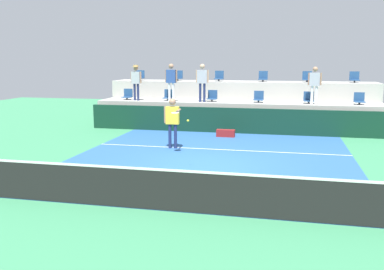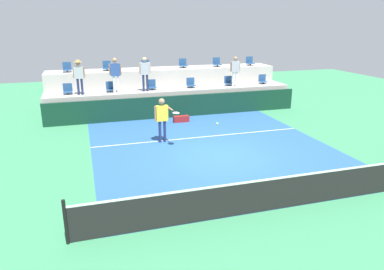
% 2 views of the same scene
% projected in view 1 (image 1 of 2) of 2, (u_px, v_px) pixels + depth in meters
% --- Properties ---
extents(ground_plane, '(40.00, 40.00, 0.00)m').
position_uv_depth(ground_plane, '(206.00, 166.00, 12.70)').
color(ground_plane, '#388456').
extents(court_inner_paint, '(9.00, 10.00, 0.01)m').
position_uv_depth(court_inner_paint, '(212.00, 158.00, 13.66)').
color(court_inner_paint, '#285693').
rests_on(court_inner_paint, ground_plane).
extents(court_service_line, '(9.00, 0.06, 0.00)m').
position_uv_depth(court_service_line, '(219.00, 149.00, 15.00)').
color(court_service_line, white).
rests_on(court_service_line, ground_plane).
extents(tennis_net, '(10.48, 0.08, 1.07)m').
position_uv_depth(tennis_net, '(170.00, 189.00, 8.77)').
color(tennis_net, black).
rests_on(tennis_net, ground_plane).
extents(sponsor_backboard, '(13.00, 0.16, 1.10)m').
position_uv_depth(sponsor_backboard, '(232.00, 120.00, 18.37)').
color(sponsor_backboard, '#0F3323').
rests_on(sponsor_backboard, ground_plane).
extents(seating_tier_lower, '(13.00, 1.80, 1.25)m').
position_uv_depth(seating_tier_lower, '(236.00, 115.00, 19.60)').
color(seating_tier_lower, '#ADAAA3').
rests_on(seating_tier_lower, ground_plane).
extents(seating_tier_upper, '(13.00, 1.80, 2.10)m').
position_uv_depth(seating_tier_upper, '(240.00, 102.00, 21.26)').
color(seating_tier_upper, '#ADAAA3').
rests_on(seating_tier_upper, ground_plane).
extents(stadium_chair_lower_far_left, '(0.44, 0.40, 0.52)m').
position_uv_depth(stadium_chair_lower_far_left, '(128.00, 95.00, 20.54)').
color(stadium_chair_lower_far_left, '#2D2D33').
rests_on(stadium_chair_lower_far_left, seating_tier_lower).
extents(stadium_chair_lower_left, '(0.44, 0.40, 0.52)m').
position_uv_depth(stadium_chair_lower_left, '(168.00, 96.00, 20.09)').
color(stadium_chair_lower_left, '#2D2D33').
rests_on(stadium_chair_lower_left, seating_tier_lower).
extents(stadium_chair_lower_mid_left, '(0.44, 0.40, 0.52)m').
position_uv_depth(stadium_chair_lower_mid_left, '(212.00, 97.00, 19.63)').
color(stadium_chair_lower_mid_left, '#2D2D33').
rests_on(stadium_chair_lower_mid_left, seating_tier_lower).
extents(stadium_chair_lower_mid_right, '(0.44, 0.40, 0.52)m').
position_uv_depth(stadium_chair_lower_mid_right, '(259.00, 98.00, 19.17)').
color(stadium_chair_lower_mid_right, '#2D2D33').
rests_on(stadium_chair_lower_mid_right, seating_tier_lower).
extents(stadium_chair_lower_right, '(0.44, 0.40, 0.52)m').
position_uv_depth(stadium_chair_lower_right, '(309.00, 99.00, 18.69)').
color(stadium_chair_lower_right, '#2D2D33').
rests_on(stadium_chair_lower_right, seating_tier_lower).
extents(stadium_chair_lower_far_right, '(0.44, 0.40, 0.52)m').
position_uv_depth(stadium_chair_lower_far_right, '(359.00, 99.00, 18.23)').
color(stadium_chair_lower_far_right, '#2D2D33').
rests_on(stadium_chair_lower_far_right, seating_tier_lower).
extents(stadium_chair_upper_far_left, '(0.44, 0.40, 0.52)m').
position_uv_depth(stadium_chair_upper_far_left, '(140.00, 76.00, 22.12)').
color(stadium_chair_upper_far_left, '#2D2D33').
rests_on(stadium_chair_upper_far_left, seating_tier_upper).
extents(stadium_chair_upper_left, '(0.44, 0.40, 0.52)m').
position_uv_depth(stadium_chair_upper_left, '(178.00, 76.00, 21.67)').
color(stadium_chair_upper_left, '#2D2D33').
rests_on(stadium_chair_upper_left, seating_tier_upper).
extents(stadium_chair_upper_mid_left, '(0.44, 0.40, 0.52)m').
position_uv_depth(stadium_chair_upper_mid_left, '(219.00, 77.00, 21.21)').
color(stadium_chair_upper_mid_left, '#2D2D33').
rests_on(stadium_chair_upper_mid_left, seating_tier_upper).
extents(stadium_chair_upper_mid_right, '(0.44, 0.40, 0.52)m').
position_uv_depth(stadium_chair_upper_mid_right, '(263.00, 77.00, 20.73)').
color(stadium_chair_upper_mid_right, '#2D2D33').
rests_on(stadium_chair_upper_mid_right, seating_tier_upper).
extents(stadium_chair_upper_right, '(0.44, 0.40, 0.52)m').
position_uv_depth(stadium_chair_upper_right, '(307.00, 78.00, 20.28)').
color(stadium_chair_upper_right, '#2D2D33').
rests_on(stadium_chair_upper_right, seating_tier_upper).
extents(stadium_chair_upper_far_right, '(0.44, 0.40, 0.52)m').
position_uv_depth(stadium_chair_upper_far_right, '(354.00, 78.00, 19.81)').
color(stadium_chair_upper_far_right, '#2D2D33').
rests_on(stadium_chair_upper_far_right, seating_tier_upper).
extents(tennis_player, '(0.79, 1.22, 1.80)m').
position_uv_depth(tennis_player, '(173.00, 118.00, 15.02)').
color(tennis_player, navy).
rests_on(tennis_player, ground_plane).
extents(spectator_with_hat, '(0.57, 0.44, 1.67)m').
position_uv_depth(spectator_with_hat, '(136.00, 79.00, 19.90)').
color(spectator_with_hat, navy).
rests_on(spectator_with_hat, seating_tier_lower).
extents(spectator_leaning_on_rail, '(0.61, 0.26, 1.73)m').
position_uv_depth(spectator_leaning_on_rail, '(171.00, 79.00, 19.52)').
color(spectator_leaning_on_rail, white).
rests_on(spectator_leaning_on_rail, seating_tier_lower).
extents(spectator_in_white, '(0.60, 0.24, 1.73)m').
position_uv_depth(spectator_in_white, '(202.00, 79.00, 19.20)').
color(spectator_in_white, navy).
rests_on(spectator_in_white, seating_tier_lower).
extents(spectator_in_grey, '(0.58, 0.24, 1.62)m').
position_uv_depth(spectator_in_grey, '(315.00, 82.00, 18.15)').
color(spectator_in_grey, white).
rests_on(spectator_in_grey, seating_tier_lower).
extents(tennis_ball, '(0.07, 0.07, 0.07)m').
position_uv_depth(tennis_ball, '(188.00, 121.00, 11.96)').
color(tennis_ball, '#CCE033').
extents(equipment_bag, '(0.76, 0.28, 0.30)m').
position_uv_depth(equipment_bag, '(226.00, 133.00, 17.50)').
color(equipment_bag, maroon).
rests_on(equipment_bag, ground_plane).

